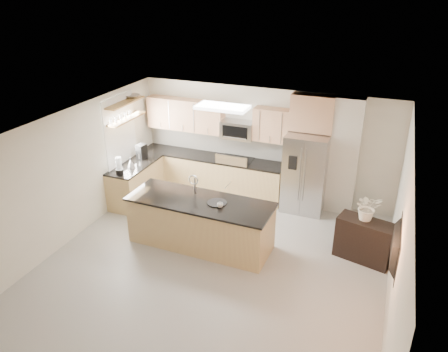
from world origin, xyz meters
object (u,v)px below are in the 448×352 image
at_px(coffee_maker, 141,152).
at_px(flower_vase, 369,201).
at_px(range, 235,178).
at_px(refrigerator, 305,173).
at_px(platter, 217,203).
at_px(cup, 220,205).
at_px(microwave, 238,130).
at_px(credenza, 364,240).
at_px(television, 392,246).
at_px(kettle, 131,163).
at_px(island, 201,223).
at_px(bowl, 133,96).
at_px(blender, 119,167).

relative_size(coffee_maker, flower_vase, 0.46).
relative_size(range, refrigerator, 0.64).
bearing_deg(platter, coffee_maker, 149.46).
relative_size(cup, coffee_maker, 0.33).
bearing_deg(microwave, credenza, -28.47).
bearing_deg(flower_vase, television, -75.14).
bearing_deg(microwave, kettle, -145.26).
xyz_separation_m(microwave, credenza, (3.11, -1.69, -1.22)).
bearing_deg(refrigerator, island, -125.69).
relative_size(credenza, cup, 8.83).
bearing_deg(range, television, -41.64).
xyz_separation_m(island, credenza, (3.01, 0.66, -0.08)).
xyz_separation_m(flower_vase, television, (0.43, -1.62, 0.16)).
bearing_deg(island, refrigerator, 55.64).
height_order(refrigerator, kettle, refrigerator).
distance_m(flower_vase, television, 1.68).
height_order(credenza, coffee_maker, coffee_maker).
height_order(microwave, bowl, bowl).
relative_size(microwave, bowl, 1.89).
bearing_deg(refrigerator, blender, -156.72).
relative_size(refrigerator, television, 1.65).
xyz_separation_m(bowl, television, (5.76, -2.50, -1.04)).
xyz_separation_m(refrigerator, bowl, (-3.91, -0.58, 1.50)).
xyz_separation_m(refrigerator, blender, (-3.73, -1.61, 0.20)).
bearing_deg(refrigerator, bowl, -171.59).
distance_m(microwave, platter, 2.45).
relative_size(microwave, credenza, 0.75).
relative_size(island, bowl, 7.02).
bearing_deg(bowl, platter, -30.38).
relative_size(credenza, television, 0.94).
height_order(platter, kettle, kettle).
height_order(range, microwave, microwave).
bearing_deg(platter, refrigerator, 60.43).
distance_m(credenza, coffee_maker, 5.32).
bearing_deg(platter, blender, 167.72).
xyz_separation_m(credenza, platter, (-2.67, -0.64, 0.57)).
xyz_separation_m(cup, coffee_maker, (-2.65, 1.62, 0.07)).
distance_m(island, flower_vase, 3.15).
bearing_deg(island, kettle, 157.47).
xyz_separation_m(platter, television, (3.07, -0.92, 0.37)).
bearing_deg(credenza, kettle, -169.02).
bearing_deg(flower_vase, microwave, 152.14).
bearing_deg(coffee_maker, blender, -88.79).
height_order(island, cup, island).
bearing_deg(island, television, -13.47).
relative_size(range, blender, 2.93).
bearing_deg(blender, kettle, 82.36).
relative_size(cup, flower_vase, 0.15).
bearing_deg(kettle, microwave, 34.74).
xyz_separation_m(cup, television, (2.96, -0.80, 0.34)).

